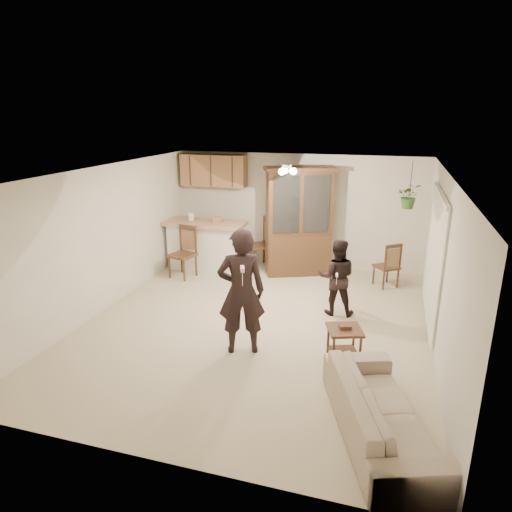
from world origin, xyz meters
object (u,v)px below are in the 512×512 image
(side_table, at_px, (344,344))
(chair_hutch_left, at_px, (259,253))
(adult, at_px, (241,294))
(chair_bar, at_px, (183,263))
(child, at_px, (337,277))
(sofa, at_px, (381,406))
(china_hutch, at_px, (299,222))
(chair_hutch_right, at_px, (386,274))

(side_table, height_order, chair_hutch_left, chair_hutch_left)
(adult, relative_size, chair_bar, 1.66)
(child, relative_size, side_table, 2.32)
(sofa, height_order, china_hutch, china_hutch)
(chair_hutch_left, height_order, chair_hutch_right, chair_hutch_left)
(child, bearing_deg, sofa, 99.74)
(chair_bar, bearing_deg, child, -0.82)
(sofa, bearing_deg, child, -4.09)
(side_table, bearing_deg, china_hutch, 111.66)
(sofa, bearing_deg, chair_hutch_left, 9.19)
(adult, xyz_separation_m, china_hutch, (0.09, 3.57, 0.23))
(side_table, distance_m, chair_hutch_right, 3.21)
(child, bearing_deg, side_table, 95.20)
(chair_hutch_left, bearing_deg, china_hutch, 38.49)
(chair_hutch_right, bearing_deg, chair_hutch_left, -46.59)
(sofa, distance_m, side_table, 1.55)
(sofa, distance_m, chair_hutch_left, 5.80)
(child, xyz_separation_m, side_table, (0.32, -1.58, -0.41))
(adult, height_order, china_hutch, china_hutch)
(china_hutch, xyz_separation_m, chair_hutch_left, (-0.91, 0.17, -0.82))
(sofa, relative_size, chair_hutch_right, 2.03)
(side_table, bearing_deg, chair_hutch_right, 81.23)
(sofa, bearing_deg, chair_hutch_right, -19.23)
(sofa, relative_size, child, 1.39)
(chair_hutch_left, distance_m, chair_hutch_right, 2.80)
(adult, bearing_deg, chair_hutch_right, -141.37)
(adult, height_order, chair_hutch_left, adult)
(chair_hutch_left, relative_size, chair_hutch_right, 1.21)
(side_table, distance_m, chair_bar, 4.43)
(chair_hutch_left, bearing_deg, chair_hutch_right, 40.17)
(child, bearing_deg, chair_bar, -21.64)
(sofa, height_order, chair_hutch_right, chair_hutch_right)
(sofa, distance_m, child, 3.17)
(china_hutch, relative_size, chair_hutch_left, 2.05)
(side_table, relative_size, chair_hutch_left, 0.52)
(adult, xyz_separation_m, chair_bar, (-2.18, 2.63, -0.59))
(china_hutch, height_order, chair_hutch_left, china_hutch)
(sofa, xyz_separation_m, side_table, (-0.54, 1.45, -0.10))
(child, height_order, side_table, child)
(side_table, xyz_separation_m, chair_bar, (-3.65, 2.51, 0.04))
(side_table, relative_size, chair_hutch_right, 0.63)
(child, distance_m, chair_hutch_right, 1.83)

